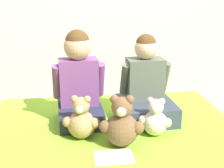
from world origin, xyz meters
TOP-DOWN VIEW (x-y plane):
  - wall_behind_bed at (0.00, 1.09)m, footprint 8.00×0.06m
  - child_on_left at (-0.21, 0.45)m, footprint 0.35×0.35m
  - child_on_right at (0.24, 0.45)m, footprint 0.37×0.40m
  - teddy_bear_held_by_left_child at (-0.21, 0.21)m, footprint 0.22×0.17m
  - teddy_bear_held_by_right_child at (0.24, 0.19)m, footprint 0.19×0.15m
  - teddy_bear_between_children at (0.02, 0.09)m, footprint 0.25×0.19m
  - sign_card at (-0.05, -0.05)m, footprint 0.21×0.15m

SIDE VIEW (x-z plane):
  - sign_card at x=-0.05m, z-range 0.52..0.53m
  - teddy_bear_held_by_right_child at x=0.24m, z-range 0.50..0.75m
  - teddy_bear_held_by_left_child at x=-0.21m, z-range 0.50..0.77m
  - teddy_bear_between_children at x=0.02m, z-range 0.50..0.80m
  - child_on_right at x=0.24m, z-range 0.44..1.02m
  - child_on_left at x=-0.21m, z-range 0.49..1.10m
  - wall_behind_bed at x=0.00m, z-range 0.00..2.50m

